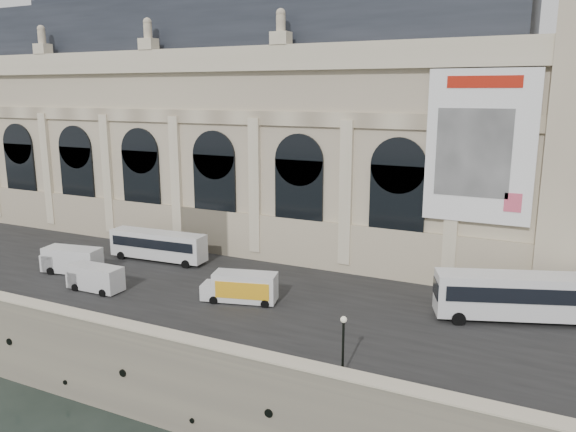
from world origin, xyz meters
name	(u,v)px	position (x,y,z in m)	size (l,w,h in m)	color
ground	(106,411)	(0.00, 0.00, 0.00)	(260.00, 260.00, 0.00)	black
quay	(299,254)	(0.00, 35.00, 3.00)	(160.00, 70.00, 6.00)	gray
street	(207,280)	(0.00, 14.00, 6.03)	(160.00, 24.00, 0.06)	#2D2D2D
parapet	(105,326)	(0.00, 0.60, 6.62)	(160.00, 1.40, 1.21)	gray
museum	(240,124)	(-5.98, 30.86, 19.72)	(69.00, 18.70, 29.10)	beige
bus_left	(158,245)	(-8.13, 17.03, 7.78)	(10.91, 3.06, 3.18)	silver
bus_right	(520,296)	(27.44, 16.47, 8.14)	(13.06, 6.89, 3.81)	silver
van_b	(93,278)	(-7.72, 7.31, 7.19)	(5.26, 2.21, 2.34)	silver
van_c	(70,260)	(-13.50, 10.02, 7.33)	(6.14, 3.19, 2.61)	silver
box_truck	(241,287)	(5.75, 10.63, 7.30)	(6.73, 3.61, 2.59)	silver
lamp_right	(343,347)	(18.09, 2.25, 8.03)	(0.41, 0.41, 4.07)	black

